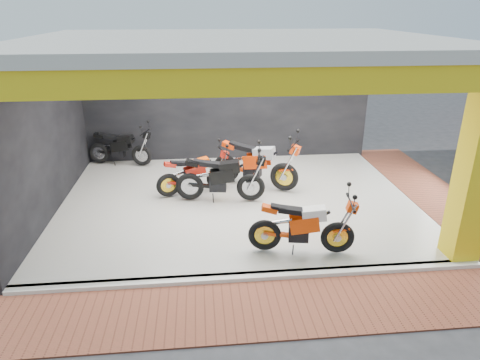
% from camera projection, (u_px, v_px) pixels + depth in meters
% --- Properties ---
extents(ground, '(80.00, 80.00, 0.00)m').
position_uv_depth(ground, '(247.00, 248.00, 8.13)').
color(ground, '#2D2D30').
rests_on(ground, ground).
extents(showroom_floor, '(8.00, 6.00, 0.10)m').
position_uv_depth(showroom_floor, '(238.00, 201.00, 9.96)').
color(showroom_floor, white).
rests_on(showroom_floor, ground).
extents(showroom_ceiling, '(8.40, 6.40, 0.20)m').
position_uv_depth(showroom_ceiling, '(237.00, 42.00, 8.62)').
color(showroom_ceiling, beige).
rests_on(showroom_ceiling, corner_column).
extents(back_wall, '(8.20, 0.20, 3.50)m').
position_uv_depth(back_wall, '(227.00, 102.00, 12.18)').
color(back_wall, black).
rests_on(back_wall, ground).
extents(left_wall, '(0.20, 6.20, 3.50)m').
position_uv_depth(left_wall, '(43.00, 136.00, 8.94)').
color(left_wall, black).
rests_on(left_wall, ground).
extents(corner_column, '(0.50, 0.50, 3.50)m').
position_uv_depth(corner_column, '(476.00, 169.00, 7.12)').
color(corner_column, yellow).
rests_on(corner_column, ground).
extents(header_beam_front, '(8.40, 0.30, 0.40)m').
position_uv_depth(header_beam_front, '(257.00, 80.00, 5.97)').
color(header_beam_front, yellow).
rests_on(header_beam_front, corner_column).
extents(header_beam_right, '(0.30, 6.40, 0.40)m').
position_uv_depth(header_beam_right, '(424.00, 55.00, 9.10)').
color(header_beam_right, yellow).
rests_on(header_beam_right, corner_column).
extents(floor_kerb, '(8.00, 0.20, 0.10)m').
position_uv_depth(floor_kerb, '(254.00, 277.00, 7.17)').
color(floor_kerb, white).
rests_on(floor_kerb, ground).
extents(paver_front, '(9.00, 1.40, 0.03)m').
position_uv_depth(paver_front, '(261.00, 309.00, 6.46)').
color(paver_front, brown).
rests_on(paver_front, ground).
extents(paver_right, '(1.40, 7.00, 0.03)m').
position_uv_depth(paver_right, '(433.00, 194.00, 10.41)').
color(paver_right, brown).
rests_on(paver_right, ground).
extents(moto_hero, '(2.11, 1.06, 1.23)m').
position_uv_depth(moto_hero, '(339.00, 223.00, 7.54)').
color(moto_hero, '#F2430A').
rests_on(moto_hero, showroom_floor).
extents(moto_row_a, '(2.48, 1.89, 1.44)m').
position_uv_depth(moto_row_a, '(285.00, 163.00, 10.10)').
color(moto_row_a, '#F33C0A').
rests_on(moto_row_a, showroom_floor).
extents(moto_row_b, '(2.24, 1.08, 1.32)m').
position_uv_depth(moto_row_b, '(251.00, 175.00, 9.60)').
color(moto_row_b, black).
rests_on(moto_row_b, showroom_floor).
extents(moto_row_c, '(2.01, 1.22, 1.15)m').
position_uv_depth(moto_row_c, '(217.00, 167.00, 10.29)').
color(moto_row_c, red).
rests_on(moto_row_c, showroom_floor).
extents(moto_row_d, '(2.08, 1.22, 1.20)m').
position_uv_depth(moto_row_d, '(141.00, 146.00, 11.79)').
color(moto_row_d, black).
rests_on(moto_row_d, showroom_floor).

